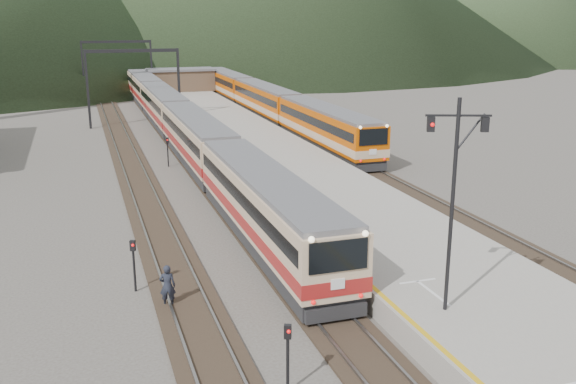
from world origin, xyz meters
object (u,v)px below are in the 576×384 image
object	(u,v)px
second_train	(265,102)
signal_mast	(454,186)
worker	(168,286)
main_train	(178,121)

from	to	relation	value
second_train	signal_mast	bearing A→B (deg)	-98.95
second_train	signal_mast	xyz separation A→B (m)	(-8.02, -50.91, 3.74)
second_train	worker	xyz separation A→B (m)	(-17.25, -45.41, -1.01)
main_train	second_train	xyz separation A→B (m)	(11.50, 10.77, -0.05)
main_train	second_train	bearing A→B (deg)	43.11
main_train	signal_mast	distance (m)	40.46
signal_mast	worker	bearing A→B (deg)	149.22
main_train	signal_mast	world-z (taller)	signal_mast
main_train	second_train	distance (m)	15.75
main_train	worker	distance (m)	35.14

